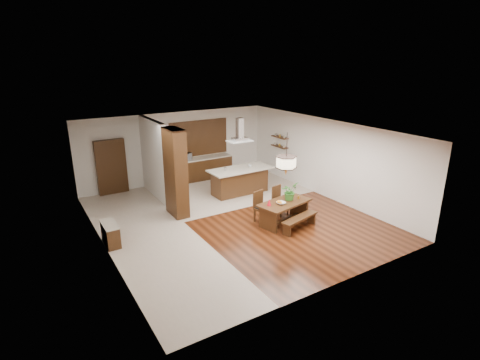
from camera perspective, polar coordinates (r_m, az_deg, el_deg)
room_shell at (r=11.61m, az=-1.26°, el=3.56°), size 9.00×9.04×2.92m
tile_hallway at (r=11.29m, az=-13.45°, el=-8.57°), size 2.50×9.00×0.01m
tile_kitchen at (r=14.89m, az=-1.94°, el=-1.38°), size 5.50×4.00×0.01m
soffit_band at (r=11.43m, az=-1.29°, el=7.56°), size 8.00×9.00×0.02m
partition_pier at (r=12.23m, az=-9.78°, el=1.08°), size 0.45×1.00×2.90m
partition_stub at (r=14.13m, az=-13.02°, el=3.21°), size 0.18×2.40×2.90m
hallway_console at (r=11.11m, az=-19.12°, el=-7.81°), size 0.37×0.88×0.63m
hallway_doorway at (r=14.94m, az=-19.01°, el=1.88°), size 1.10×0.20×2.10m
rear_counter at (r=16.07m, az=-5.75°, el=1.79°), size 2.60×0.62×0.95m
kitchen_window at (r=15.98m, az=-6.30°, el=6.39°), size 2.60×0.08×1.50m
shelf_lower at (r=15.98m, az=6.04°, el=5.11°), size 0.26×0.90×0.04m
shelf_upper at (r=15.89m, az=6.09°, el=6.52°), size 0.26×0.90×0.04m
dining_table at (r=11.81m, az=6.78°, el=-4.18°), size 1.86×1.19×0.72m
dining_bench at (r=11.58m, az=9.08°, el=-6.49°), size 1.47×0.64×0.40m
dining_chair_left at (r=11.84m, az=3.48°, el=-4.15°), size 0.54×0.54×1.00m
dining_chair_right at (r=12.44m, az=6.21°, el=-3.16°), size 0.51×0.51×0.97m
pendant_lantern at (r=11.27m, az=7.10°, el=3.93°), size 0.64×0.64×1.31m
foliage_plant at (r=11.83m, az=7.56°, el=-1.71°), size 0.64×0.60×0.57m
fruit_bowl at (r=11.54m, az=6.26°, el=-3.51°), size 0.31×0.31×0.07m
napkin_cone at (r=11.37m, az=4.47°, el=-3.41°), size 0.15×0.15×0.20m
gold_ornament at (r=12.04m, az=8.91°, el=-2.62°), size 0.07×0.07×0.09m
kitchen_island at (r=14.29m, az=-0.03°, el=-0.06°), size 2.44×1.09×1.00m
range_hood at (r=13.81m, az=-0.04°, el=7.65°), size 0.90×0.55×0.87m
island_cup at (r=14.27m, az=1.52°, el=2.17°), size 0.17×0.17×0.10m
microwave at (r=15.56m, az=-8.43°, el=3.50°), size 0.62×0.53×0.29m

